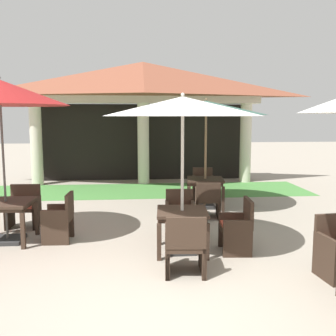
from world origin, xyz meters
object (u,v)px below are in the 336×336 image
patio_table_mid_left (182,216)px  patio_chair_mid_left_south (185,246)px  patio_umbrella_mid_left (183,108)px  patio_umbrella_far_back (206,109)px  patio_chair_mid_right_north (24,208)px  patio_chair_far_back_south (208,200)px  patio_chair_mid_right_east (60,219)px  patio_table_far_back (205,183)px  patio_table_mid_right (6,207)px  patio_chair_mid_left_east (237,228)px  patio_umbrella_mid_right (0,94)px  patio_chair_far_back_north (203,185)px  patio_chair_mid_left_north (180,215)px

patio_table_mid_left → patio_chair_mid_left_south: patio_chair_mid_left_south is taller
patio_umbrella_mid_left → patio_umbrella_far_back: (0.98, 3.18, 0.05)m
patio_chair_mid_right_north → patio_chair_far_back_south: size_ratio=1.03×
patio_chair_mid_right_east → patio_table_far_back: patio_chair_mid_right_east is taller
patio_table_far_back → patio_umbrella_mid_left: bearing=-107.1°
patio_table_mid_left → patio_table_mid_right: patio_table_mid_right is taller
patio_chair_mid_right_north → patio_chair_mid_left_east: bearing=157.4°
patio_table_mid_right → patio_chair_far_back_south: patio_chair_far_back_south is taller
patio_umbrella_mid_right → patio_chair_mid_right_east: 2.47m
patio_chair_mid_left_south → patio_chair_far_back_north: (1.17, 5.10, -0.02)m
patio_table_mid_left → patio_chair_mid_right_north: 3.59m
patio_table_mid_left → patio_umbrella_far_back: size_ratio=0.30×
patio_chair_mid_right_north → patio_chair_mid_right_east: bearing=134.9°
patio_chair_far_back_north → patio_chair_mid_right_east: bearing=52.9°
patio_chair_mid_right_north → patio_chair_mid_right_east: patio_chair_mid_right_east is taller
patio_chair_far_back_north → patio_table_far_back: bearing=90.0°
patio_chair_mid_right_east → patio_chair_far_back_north: size_ratio=1.04×
patio_chair_mid_left_south → patio_chair_mid_right_east: 2.72m
patio_chair_mid_right_east → patio_umbrella_mid_right: bearing=90.0°
patio_table_mid_right → patio_umbrella_mid_left: bearing=-14.7°
patio_table_mid_left → patio_table_mid_right: (-3.14, 0.83, 0.04)m
patio_chair_mid_right_north → patio_umbrella_mid_left: bearing=152.2°
patio_chair_mid_left_east → patio_chair_mid_right_east: size_ratio=1.02×
patio_table_mid_right → patio_chair_far_back_north: 5.40m
patio_chair_mid_left_east → patio_chair_mid_right_east: bearing=78.9°
patio_umbrella_far_back → patio_chair_far_back_south: 2.31m
patio_table_mid_left → patio_umbrella_mid_right: size_ratio=0.30×
patio_chair_mid_right_east → patio_chair_far_back_south: bearing=-63.0°
patio_chair_mid_left_east → patio_umbrella_mid_right: 4.75m
patio_table_far_back → patio_chair_far_back_south: size_ratio=1.18×
patio_umbrella_mid_right → patio_chair_far_back_south: patio_umbrella_mid_right is taller
patio_chair_mid_left_south → patio_umbrella_far_back: 4.72m
patio_table_far_back → patio_chair_far_back_south: (-0.12, -0.99, -0.24)m
patio_umbrella_mid_right → patio_chair_mid_left_south: bearing=-29.8°
patio_chair_far_back_south → patio_chair_mid_right_east: bearing=-148.2°
patio_umbrella_mid_right → patio_chair_mid_left_east: bearing=-12.4°
patio_chair_mid_left_south → patio_table_mid_right: patio_chair_mid_left_south is taller
patio_chair_mid_left_south → patio_chair_mid_left_north: (0.14, 1.87, -0.01)m
patio_umbrella_mid_right → patio_chair_far_back_south: size_ratio=3.55×
patio_chair_mid_left_south → patio_table_far_back: 4.25m
patio_chair_far_back_south → patio_table_mid_right: bearing=-154.1°
patio_umbrella_mid_right → patio_chair_mid_right_north: size_ratio=3.43×
patio_chair_mid_right_north → patio_umbrella_far_back: (4.08, 1.39, 2.08)m
patio_table_mid_left → patio_chair_mid_right_east: (-2.18, 0.79, -0.21)m
patio_chair_mid_left_north → patio_chair_far_back_north: size_ratio=1.00×
patio_table_mid_right → patio_umbrella_far_back: bearing=29.7°
patio_umbrella_mid_left → patio_chair_far_back_south: size_ratio=3.16×
patio_umbrella_mid_right → patio_chair_far_back_north: size_ratio=3.45×
patio_chair_far_back_south → patio_chair_far_back_north: bearing=90.0°
patio_chair_mid_left_north → patio_chair_far_back_south: size_ratio=1.03×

